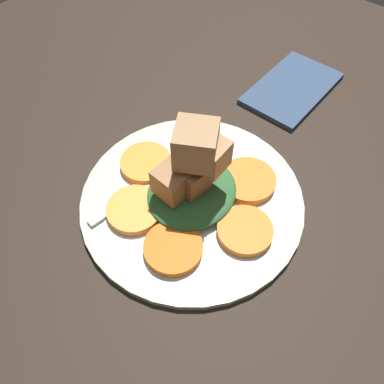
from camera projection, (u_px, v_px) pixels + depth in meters
table_slab at (192, 206)px, 47.89cm from camera, size 120.00×120.00×2.00cm
plate at (192, 199)px, 46.65cm from camera, size 27.55×27.55×1.05cm
carrot_slice_0 at (248, 180)px, 47.02cm from camera, size 7.00×7.00×0.99cm
carrot_slice_1 at (206, 150)px, 49.92cm from camera, size 6.62×6.62×0.99cm
carrot_slice_2 at (148, 161)px, 48.83cm from camera, size 6.69×6.69×0.99cm
carrot_slice_3 at (135, 210)px, 44.50cm from camera, size 6.69×6.69×0.99cm
carrot_slice_4 at (173, 248)px, 41.57cm from camera, size 6.66×6.66×0.99cm
carrot_slice_5 at (243, 233)px, 42.67cm from camera, size 6.46×6.46×0.99cm
center_pile at (192, 179)px, 43.26cm from camera, size 11.48×10.34×11.13cm
fork at (158, 179)px, 47.56cm from camera, size 19.52×4.88×0.40cm
napkin at (292, 88)px, 59.10cm from camera, size 16.19×9.71×0.80cm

